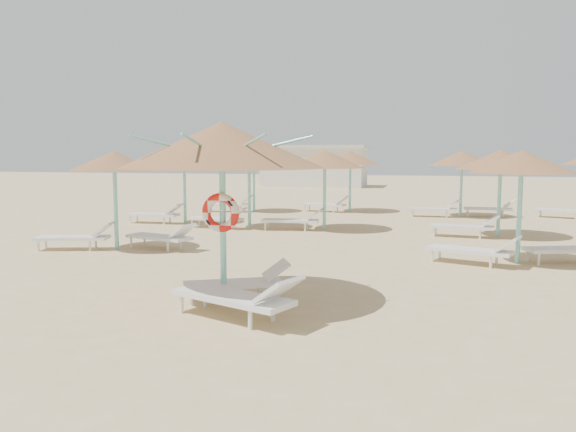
# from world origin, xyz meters

# --- Properties ---
(ground) EXTENTS (120.00, 120.00, 0.00)m
(ground) POSITION_xyz_m (0.00, 0.00, 0.00)
(ground) COLOR #D2B080
(ground) RESTS_ON ground
(main_palapa) EXTENTS (3.45, 3.45, 3.09)m
(main_palapa) POSITION_xyz_m (-0.22, -0.10, 2.69)
(main_palapa) COLOR #7DD9D2
(main_palapa) RESTS_ON ground
(lounger_main_a) EXTENTS (1.90, 1.33, 0.67)m
(lounger_main_a) POSITION_xyz_m (0.01, 0.10, 0.32)
(lounger_main_a) COLOR white
(lounger_main_a) RESTS_ON ground
(lounger_main_b) EXTENTS (2.27, 1.42, 0.79)m
(lounger_main_b) POSITION_xyz_m (0.42, -1.08, 0.38)
(lounger_main_b) COLOR white
(lounger_main_b) RESTS_ON ground
(palapa_field) EXTENTS (19.57, 13.99, 2.69)m
(palapa_field) POSITION_xyz_m (2.38, 10.31, 2.28)
(palapa_field) COLOR #7DD9D2
(palapa_field) RESTS_ON ground
(service_hut) EXTENTS (8.40, 4.40, 3.25)m
(service_hut) POSITION_xyz_m (-6.00, 35.00, 1.64)
(service_hut) COLOR silver
(service_hut) RESTS_ON ground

